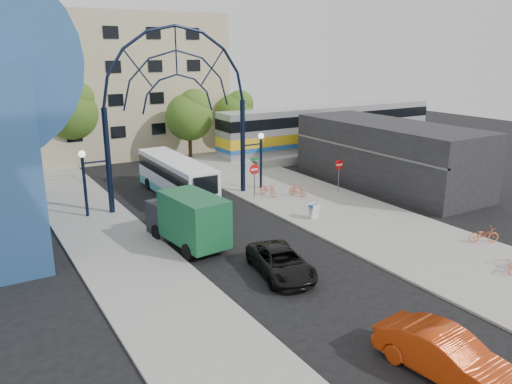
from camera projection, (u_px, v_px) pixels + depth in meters
ground at (297, 275)px, 24.09m from camera, size 120.00×120.00×0.00m
sidewalk_east at (363, 222)px, 31.36m from camera, size 8.00×56.00×0.12m
plaza_west at (127, 259)px, 25.77m from camera, size 5.00×50.00×0.12m
gateway_arch at (177, 80)px, 33.26m from camera, size 13.64×0.44×12.10m
stop_sign at (254, 172)px, 35.81m from camera, size 0.80×0.07×2.50m
do_not_enter_sign at (339, 168)px, 37.26m from camera, size 0.76×0.07×2.48m
street_name_sign at (255, 168)px, 36.47m from camera, size 0.70×0.70×2.80m
sandwich_board at (314, 209)px, 31.60m from camera, size 0.55×0.61×0.99m
commercial_block_east at (388, 154)px, 39.61m from camera, size 6.00×16.00×5.00m
apartment_block at (118, 85)px, 51.93m from camera, size 20.00×12.10×14.00m
train_platform at (330, 150)px, 52.05m from camera, size 32.00×5.00×0.80m
train_car at (331, 126)px, 51.36m from camera, size 25.10×3.05×4.20m
tree_north_a at (190, 114)px, 47.21m from camera, size 4.48×4.48×7.00m
tree_north_b at (71, 109)px, 45.33m from camera, size 5.12×5.12×8.00m
tree_north_c at (236, 112)px, 51.93m from camera, size 4.16×4.16×6.50m
city_bus at (176, 177)px, 36.54m from camera, size 2.55×10.40×2.84m
green_truck at (187, 219)px, 27.44m from camera, size 2.78×6.18×3.03m
black_suv at (281, 262)px, 23.91m from camera, size 3.10×5.11×1.33m
red_sedan at (446, 355)px, 16.40m from camera, size 2.32×5.02×1.59m
bike_near_a at (268, 189)px, 36.67m from camera, size 0.90×1.84×0.93m
bike_near_b at (297, 190)px, 36.52m from camera, size 0.93×1.53×0.89m
bike_far_a at (484, 235)px, 27.72m from camera, size 1.80×1.29×0.90m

